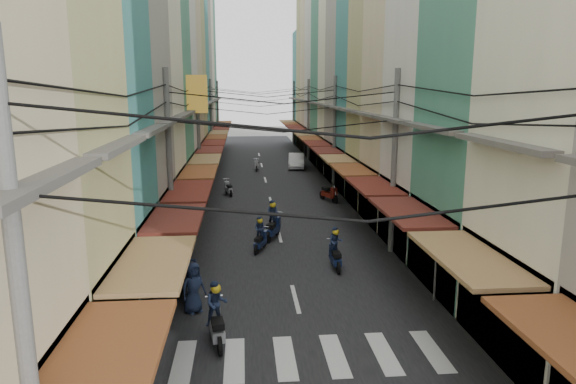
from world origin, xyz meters
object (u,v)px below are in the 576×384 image
traffic_sign (436,248)px  white_car (296,168)px  bicycle (470,270)px  market_umbrella (466,232)px

traffic_sign → white_car: bearing=93.1°
bicycle → market_umbrella: market_umbrella is taller
white_car → traffic_sign: size_ratio=1.76×
market_umbrella → bicycle: bearing=53.8°
white_car → bicycle: white_car is taller
traffic_sign → bicycle: bearing=47.6°
bicycle → traffic_sign: (-2.66, -2.91, 1.96)m
market_umbrella → traffic_sign: size_ratio=0.81×
white_car → market_umbrella: 29.03m
market_umbrella → traffic_sign: bearing=-135.3°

